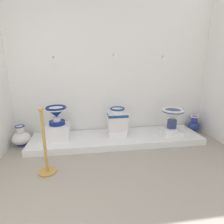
# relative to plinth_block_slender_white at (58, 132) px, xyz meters

# --- Properties ---
(ground_plane) EXTENTS (5.89, 5.26, 0.02)m
(ground_plane) POSITION_rel_plinth_block_slender_white_xyz_m (1.09, -1.42, -0.27)
(ground_plane) COLOR #A3998C
(wall_back) EXTENTS (4.09, 0.06, 2.96)m
(wall_back) POSITION_rel_plinth_block_slender_white_xyz_m (1.09, 0.44, 1.22)
(wall_back) COLOR white
(wall_back) RESTS_ON ground_plane
(display_platform) EXTENTS (3.20, 0.81, 0.12)m
(display_platform) POSITION_rel_plinth_block_slender_white_xyz_m (1.09, -0.02, -0.20)
(display_platform) COLOR white
(display_platform) RESTS_ON ground_plane
(plinth_block_slender_white) EXTENTS (0.40, 0.34, 0.28)m
(plinth_block_slender_white) POSITION_rel_plinth_block_slender_white_xyz_m (0.00, 0.00, 0.00)
(plinth_block_slender_white) COLOR white
(plinth_block_slender_white) RESTS_ON display_platform
(antique_toilet_slender_white) EXTENTS (0.36, 0.36, 0.33)m
(antique_toilet_slender_white) POSITION_rel_plinth_block_slender_white_xyz_m (-0.00, 0.00, 0.35)
(antique_toilet_slender_white) COLOR navy
(antique_toilet_slender_white) RESTS_ON plinth_block_slender_white
(plinth_block_central_ornate) EXTENTS (0.33, 0.28, 0.10)m
(plinth_block_central_ornate) POSITION_rel_plinth_block_slender_white_xyz_m (1.10, 0.02, -0.09)
(plinth_block_central_ornate) COLOR white
(plinth_block_central_ornate) RESTS_ON display_platform
(antique_toilet_central_ornate) EXTENTS (0.37, 0.28, 0.44)m
(antique_toilet_central_ornate) POSITION_rel_plinth_block_slender_white_xyz_m (1.10, 0.02, 0.19)
(antique_toilet_central_ornate) COLOR white
(antique_toilet_central_ornate) RESTS_ON plinth_block_central_ornate
(plinth_block_rightmost) EXTENTS (0.37, 0.33, 0.07)m
(plinth_block_rightmost) POSITION_rel_plinth_block_slender_white_xyz_m (2.15, -0.09, -0.11)
(plinth_block_rightmost) COLOR white
(plinth_block_rightmost) RESTS_ON display_platform
(antique_toilet_rightmost) EXTENTS (0.41, 0.41, 0.44)m
(antique_toilet_rightmost) POSITION_rel_plinth_block_slender_white_xyz_m (2.15, -0.09, 0.23)
(antique_toilet_rightmost) COLOR white
(antique_toilet_rightmost) RESTS_ON plinth_block_rightmost
(info_placard_first) EXTENTS (0.10, 0.01, 0.14)m
(info_placard_first) POSITION_rel_plinth_block_slender_white_xyz_m (-0.00, 0.40, 1.27)
(info_placard_first) COLOR white
(info_placard_second) EXTENTS (0.10, 0.01, 0.12)m
(info_placard_second) POSITION_rel_plinth_block_slender_white_xyz_m (1.11, 0.40, 1.32)
(info_placard_second) COLOR white
(info_placard_third) EXTENTS (0.12, 0.01, 0.13)m
(info_placard_third) POSITION_rel_plinth_block_slender_white_xyz_m (2.12, 0.40, 1.29)
(info_placard_third) COLOR white
(decorative_vase_spare) EXTENTS (0.32, 0.32, 0.39)m
(decorative_vase_spare) POSITION_rel_plinth_block_slender_white_xyz_m (-0.66, 0.05, -0.09)
(decorative_vase_spare) COLOR #37408C
(decorative_vase_spare) RESTS_ON ground_plane
(decorative_vase_corner) EXTENTS (0.25, 0.25, 0.36)m
(decorative_vase_corner) POSITION_rel_plinth_block_slender_white_xyz_m (2.83, 0.23, -0.10)
(decorative_vase_corner) COLOR white
(decorative_vase_corner) RESTS_ON ground_plane
(stanchion_post_near_left) EXTENTS (0.25, 0.25, 0.94)m
(stanchion_post_near_left) POSITION_rel_plinth_block_slender_white_xyz_m (-0.05, -0.89, 0.03)
(stanchion_post_near_left) COLOR #BF9140
(stanchion_post_near_left) RESTS_ON ground_plane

